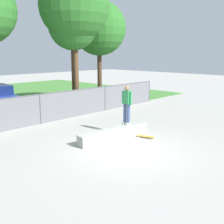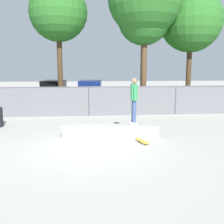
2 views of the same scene
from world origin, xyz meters
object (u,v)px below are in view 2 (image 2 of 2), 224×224
(concrete_ledge, at_px, (111,131))
(skateboarder, at_px, (134,99))
(skateboard, at_px, (142,141))
(car_black, at_px, (54,91))
(tree_near_left, at_px, (58,13))
(tree_far, at_px, (191,21))
(car_blue, at_px, (90,91))
(tree_near_right, at_px, (144,20))

(concrete_ledge, height_order, skateboarder, skateboarder)
(skateboard, relative_size, car_black, 0.19)
(tree_near_left, xyz_separation_m, tree_far, (8.08, -0.16, -0.39))
(car_black, relative_size, car_blue, 1.00)
(skateboard, distance_m, tree_near_left, 10.36)
(tree_near_left, distance_m, tree_far, 8.09)
(concrete_ledge, bearing_deg, tree_far, 50.39)
(concrete_ledge, xyz_separation_m, car_black, (-3.37, 10.76, 0.59))
(skateboard, height_order, tree_near_right, tree_near_right)
(tree_far, relative_size, car_black, 1.71)
(concrete_ledge, distance_m, skateboard, 1.42)
(concrete_ledge, bearing_deg, skateboarder, 4.93)
(skateboard, bearing_deg, skateboarder, 97.81)
(car_blue, bearing_deg, concrete_ledge, -86.56)
(skateboarder, xyz_separation_m, car_blue, (-1.54, 10.39, -0.65))
(tree_near_right, distance_m, car_blue, 7.21)
(car_black, bearing_deg, concrete_ledge, -72.62)
(concrete_ledge, height_order, car_blue, car_blue)
(concrete_ledge, xyz_separation_m, car_blue, (-0.63, 10.47, 0.59))
(skateboard, bearing_deg, tree_far, 59.51)
(skateboarder, height_order, car_blue, skateboarder)
(concrete_ledge, height_order, car_black, car_black)
(car_blue, bearing_deg, car_black, 173.99)
(skateboard, height_order, tree_far, tree_far)
(car_black, height_order, car_blue, same)
(skateboarder, distance_m, tree_near_right, 7.06)
(concrete_ledge, distance_m, skateboarder, 1.55)
(car_black, bearing_deg, skateboard, -69.29)
(skateboard, distance_m, tree_near_right, 8.66)
(concrete_ledge, distance_m, car_black, 11.29)
(skateboarder, distance_m, car_blue, 10.53)
(tree_near_left, bearing_deg, concrete_ledge, -69.86)
(tree_near_right, bearing_deg, car_blue, 123.09)
(concrete_ledge, height_order, tree_far, tree_far)
(tree_near_left, height_order, car_blue, tree_near_left)
(skateboarder, bearing_deg, tree_far, 55.02)
(tree_near_right, relative_size, tree_far, 0.93)
(tree_far, bearing_deg, skateboarder, -124.98)
(skateboarder, bearing_deg, tree_near_left, 116.82)
(tree_near_right, height_order, car_black, tree_near_right)
(concrete_ledge, relative_size, car_black, 0.87)
(concrete_ledge, bearing_deg, car_blue, 93.44)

